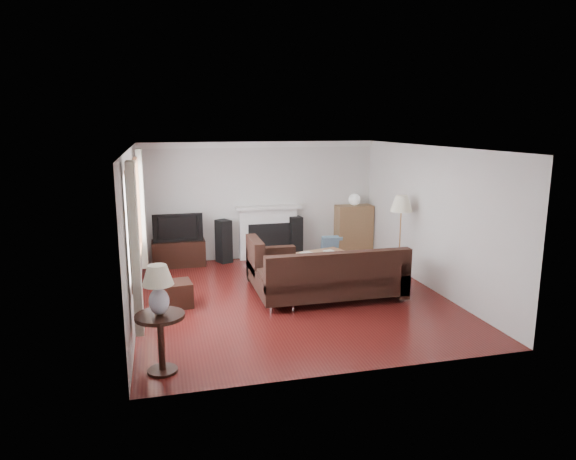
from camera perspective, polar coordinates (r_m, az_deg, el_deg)
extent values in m
cube|color=#531512|center=(8.71, 0.48, -7.49)|extent=(5.10, 5.60, 0.04)
cube|color=white|center=(8.23, 0.52, 9.16)|extent=(5.10, 5.60, 0.04)
cube|color=silver|center=(11.03, -3.11, 3.28)|extent=(5.00, 0.04, 2.50)
cube|color=silver|center=(5.84, 7.34, -4.48)|extent=(5.00, 0.04, 2.50)
cube|color=silver|center=(8.13, -16.80, -0.26)|extent=(0.04, 5.50, 2.50)
cube|color=silver|center=(9.32, 15.54, 1.30)|extent=(0.04, 5.50, 2.50)
cube|color=#985D38|center=(7.88, -16.63, 1.60)|extent=(0.12, 2.74, 1.54)
cube|color=beige|center=(6.42, -16.62, -2.01)|extent=(0.10, 0.35, 2.10)
cube|color=beige|center=(9.40, -15.92, 2.29)|extent=(0.10, 0.35, 2.10)
cube|color=white|center=(11.07, -2.20, -0.23)|extent=(1.40, 0.26, 1.15)
cube|color=black|center=(10.77, -12.04, -2.52)|extent=(1.06, 0.48, 0.53)
imported|color=black|center=(10.65, -12.16, 0.36)|extent=(0.99, 0.13, 0.57)
cube|color=black|center=(10.84, -7.16, -1.25)|extent=(0.35, 0.38, 0.90)
cube|color=black|center=(11.14, 0.82, -0.79)|extent=(0.27, 0.32, 0.90)
cube|color=brown|center=(11.52, 7.30, 0.03)|extent=(0.80, 0.38, 1.10)
sphere|color=white|center=(11.40, 7.39, 3.37)|extent=(0.25, 0.25, 0.25)
cube|color=black|center=(8.50, 4.88, -5.05)|extent=(2.60, 1.90, 0.84)
cube|color=#966747|center=(9.91, 3.48, -3.80)|extent=(1.24, 0.90, 0.44)
cube|color=black|center=(8.45, -12.30, -6.96)|extent=(0.52, 0.52, 0.40)
cube|color=#C18343|center=(9.73, 12.33, -0.86)|extent=(0.54, 0.54, 1.58)
cube|color=black|center=(6.30, -13.90, -12.13)|extent=(0.57, 0.57, 0.72)
cube|color=silver|center=(6.07, -14.20, -6.51)|extent=(0.36, 0.36, 0.58)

